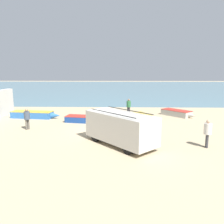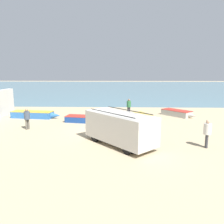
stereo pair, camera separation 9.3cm
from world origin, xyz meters
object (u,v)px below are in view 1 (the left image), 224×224
Objects in this scene: fisherman_2 at (208,131)px; fishing_rowboat_3 at (143,118)px; fisherman_0 at (27,117)px; parked_van at (120,127)px; fisherman_1 at (129,105)px; fishing_rowboat_1 at (91,119)px; fishing_rowboat_2 at (34,115)px; fishing_rowboat_0 at (177,113)px.

fishing_rowboat_3 is at bearing -50.77° from fisherman_2.
fisherman_2 is at bearing 19.03° from fisherman_0.
fisherman_1 is at bearing -48.36° from parked_van.
fishing_rowboat_1 is 4.99m from fishing_rowboat_3.
fisherman_2 is at bearing -29.98° from fishing_rowboat_1.
fisherman_2 is (12.94, -3.98, 0.03)m from fisherman_0.
fishing_rowboat_2 is at bearing 172.90° from fishing_rowboat_1.
fisherman_0 is (-4.85, -2.73, 0.75)m from fishing_rowboat_1.
fishing_rowboat_3 is at bearing 16.88° from fishing_rowboat_1.
fishing_rowboat_1 is 1.03× the size of fishing_rowboat_2.
fishing_rowboat_2 reaches higher than fishing_rowboat_0.
fishing_rowboat_3 is 3.52m from fisherman_1.
parked_van reaches higher than fishing_rowboat_1.
fishing_rowboat_1 is at bearing -9.79° from fishing_rowboat_2.
fisherman_1 is (9.76, 2.02, 0.71)m from fishing_rowboat_2.
fishing_rowboat_0 is 15.06m from fisherman_0.
parked_van reaches higher than fishing_rowboat_3.
fisherman_1 reaches higher than fishing_rowboat_2.
fishing_rowboat_1 is at bearing 65.54° from fisherman_0.
fishing_rowboat_0 is (6.25, 9.61, -0.84)m from parked_van.
fishing_rowboat_0 is 5.29m from fisherman_1.
parked_van reaches higher than fisherman_2.
fisherman_1 is (-1.23, 3.21, 0.74)m from fishing_rowboat_3.
fishing_rowboat_3 is 10.38m from fisherman_0.
fisherman_0 reaches higher than fishing_rowboat_2.
parked_van is 2.81× the size of fisherman_2.
fishing_rowboat_2 is at bearing -96.36° from fisherman_1.
parked_van is 2.88× the size of fisherman_0.
parked_van is 6.91m from fishing_rowboat_1.
fishing_rowboat_1 is (-8.93, -3.30, -0.02)m from fishing_rowboat_0.
fishing_rowboat_0 is 9.52m from fishing_rowboat_1.
fisherman_1 is 11.42m from fisherman_2.
fisherman_2 is (14.13, -8.54, 0.72)m from fishing_rowboat_2.
parked_van reaches higher than fisherman_0.
fisherman_1 is at bearing 18.68° from fishing_rowboat_2.
fishing_rowboat_2 reaches higher than fishing_rowboat_3.
fisherman_0 reaches higher than fishing_rowboat_1.
fishing_rowboat_3 is at bearing 2.88° from fisherman_1.
fishing_rowboat_0 is at bearing -75.57° from parked_van.
parked_van is 1.31× the size of fishing_rowboat_3.
fisherman_2 is at bearing 4.47° from fisherman_1.
fisherman_0 is at bearing -70.55° from fisherman_1.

